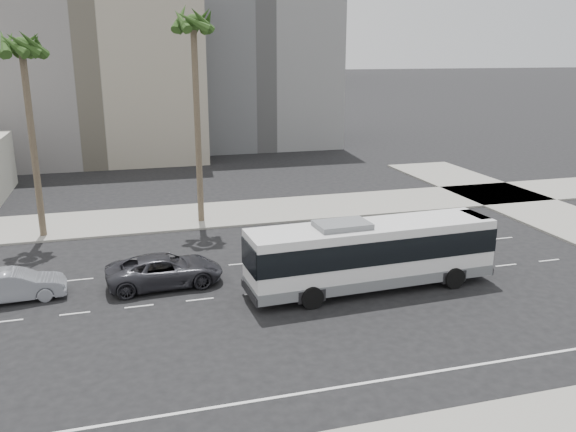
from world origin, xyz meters
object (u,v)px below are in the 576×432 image
object	(u,v)px
car_a	(165,270)
palm_near	(193,27)
city_bus	(371,252)
car_b	(15,285)
palm_mid	(22,50)

from	to	relation	value
car_a	palm_near	distance (m)	17.58
city_bus	palm_near	size ratio (longest dim) A/B	0.88
city_bus	car_a	distance (m)	11.03
car_b	city_bus	bearing A→B (deg)	-104.38
palm_near	palm_mid	distance (m)	10.89
car_a	palm_near	size ratio (longest dim) A/B	0.41
palm_mid	city_bus	bearing A→B (deg)	-38.80
car_a	car_b	xyz separation A→B (m)	(-7.40, 0.08, -0.06)
palm_mid	car_a	bearing A→B (deg)	-56.27
car_b	palm_mid	distance (m)	15.69
car_b	palm_mid	world-z (taller)	palm_mid
city_bus	palm_mid	size ratio (longest dim) A/B	0.99
car_b	car_a	bearing A→B (deg)	-94.08
car_a	car_b	world-z (taller)	car_a
city_bus	car_a	bearing A→B (deg)	159.58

